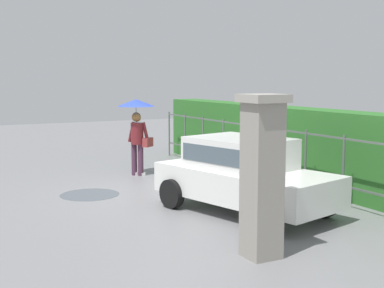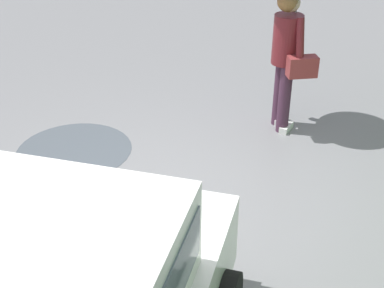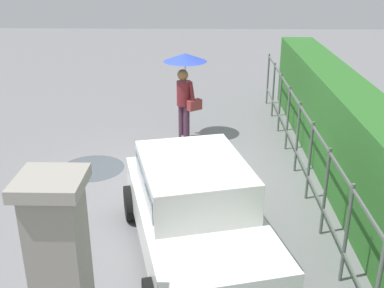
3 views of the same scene
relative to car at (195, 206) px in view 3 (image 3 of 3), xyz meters
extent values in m
plane|color=slate|center=(-2.49, -0.58, -0.80)|extent=(40.00, 40.00, 0.00)
cube|color=white|center=(0.06, 0.01, -0.22)|extent=(3.99, 2.50, 0.60)
cube|color=white|center=(-0.09, -0.02, 0.38)|extent=(2.20, 1.86, 0.60)
cube|color=#4C5B66|center=(-0.09, -0.02, 0.40)|extent=(2.05, 1.84, 0.33)
cylinder|color=black|center=(1.06, 1.14, -0.50)|extent=(0.63, 0.32, 0.60)
cylinder|color=black|center=(-1.36, 0.52, -0.50)|extent=(0.63, 0.32, 0.60)
cylinder|color=black|center=(-0.95, -1.11, -0.50)|extent=(0.63, 0.32, 0.60)
cube|color=red|center=(-1.88, 0.09, -0.07)|extent=(0.11, 0.21, 0.16)
cube|color=red|center=(-1.61, -0.97, -0.07)|extent=(0.11, 0.21, 0.16)
cylinder|color=#47283D|center=(-4.77, -0.40, -0.37)|extent=(0.15, 0.15, 0.86)
cylinder|color=#47283D|center=(-4.61, -0.28, -0.37)|extent=(0.15, 0.15, 0.86)
cube|color=white|center=(-4.81, -0.35, -0.76)|extent=(0.26, 0.10, 0.08)
cube|color=white|center=(-4.65, -0.23, -0.76)|extent=(0.26, 0.10, 0.08)
cylinder|color=maroon|center=(-4.69, -0.34, 0.35)|extent=(0.34, 0.34, 0.58)
sphere|color=#DBAD89|center=(-4.69, -0.34, 0.78)|extent=(0.22, 0.22, 0.22)
sphere|color=olive|center=(-4.67, -0.36, 0.80)|extent=(0.25, 0.25, 0.25)
cylinder|color=maroon|center=(-4.91, -0.41, 0.37)|extent=(0.23, 0.21, 0.56)
cylinder|color=maroon|center=(-4.57, -0.14, 0.37)|extent=(0.23, 0.21, 0.56)
cylinder|color=#B2B2B7|center=(-4.82, -0.31, 0.69)|extent=(0.02, 0.02, 0.77)
cone|color=blue|center=(-4.82, -0.31, 1.17)|extent=(1.02, 1.02, 0.19)
cube|color=maroon|center=(-4.56, -0.08, 0.11)|extent=(0.33, 0.37, 0.24)
cube|color=#9E998E|center=(2.36, -1.23, 1.56)|extent=(0.60, 0.60, 0.12)
cylinder|color=#59605B|center=(-7.64, 2.03, -0.05)|extent=(0.05, 0.05, 1.50)
cylinder|color=#59605B|center=(-6.46, 2.03, -0.05)|extent=(0.05, 0.05, 1.50)
cylinder|color=#59605B|center=(-5.28, 2.03, -0.05)|extent=(0.05, 0.05, 1.50)
cylinder|color=#59605B|center=(-4.10, 2.03, -0.05)|extent=(0.05, 0.05, 1.50)
cylinder|color=#59605B|center=(-2.92, 2.03, -0.05)|extent=(0.05, 0.05, 1.50)
cylinder|color=#59605B|center=(-1.74, 2.03, -0.05)|extent=(0.05, 0.05, 1.50)
cylinder|color=#59605B|center=(-0.56, 2.03, -0.05)|extent=(0.05, 0.05, 1.50)
cylinder|color=#59605B|center=(0.62, 2.03, -0.05)|extent=(0.05, 0.05, 1.50)
cube|color=#59605B|center=(-2.33, 2.03, 0.62)|extent=(10.63, 0.03, 0.04)
cube|color=#59605B|center=(-2.33, 2.03, -0.35)|extent=(10.63, 0.03, 0.04)
cube|color=#2D6B28|center=(-2.33, 2.88, 0.15)|extent=(11.63, 0.90, 1.90)
cylinder|color=#4C545B|center=(-2.96, -2.22, -0.80)|extent=(1.35, 1.35, 0.00)
camera|label=1|loc=(8.65, -5.73, 1.85)|focal=49.81mm
camera|label=2|loc=(1.03, 1.63, 2.36)|focal=49.66mm
camera|label=3|loc=(6.04, 0.09, 3.43)|focal=44.23mm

